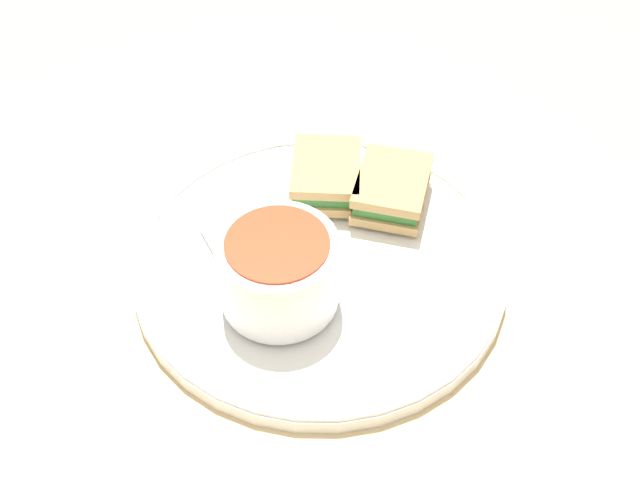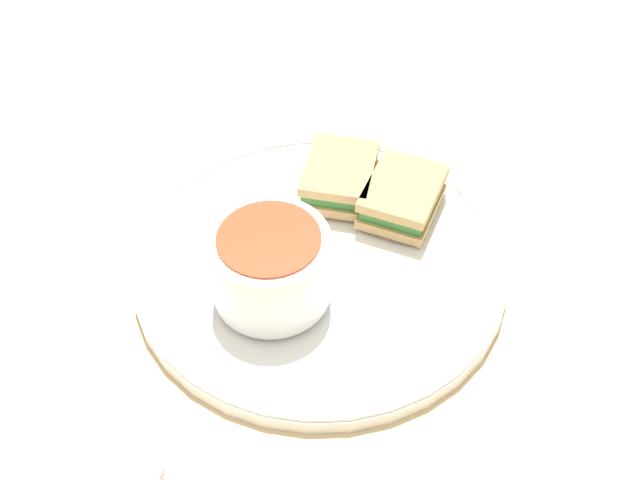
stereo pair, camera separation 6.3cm
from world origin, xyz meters
The scene contains 6 objects.
ground_plane centered at (0.00, 0.00, 0.00)m, with size 2.40×2.40×0.00m, color #D1B27F.
plate centered at (0.00, 0.00, 0.01)m, with size 0.32×0.32×0.02m.
soup_bowl centered at (0.02, -0.05, 0.05)m, with size 0.10×0.10×0.07m.
spoon centered at (0.01, -0.08, 0.02)m, with size 0.13×0.04×0.01m.
sandwich_half_near centered at (-0.01, 0.09, 0.03)m, with size 0.10×0.10×0.03m.
sandwich_half_far centered at (-0.06, 0.06, 0.03)m, with size 0.10×0.10×0.03m.
Camera 1 is at (0.34, -0.27, 0.50)m, focal length 42.00 mm.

